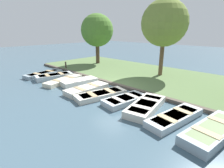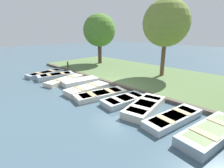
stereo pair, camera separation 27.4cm
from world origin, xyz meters
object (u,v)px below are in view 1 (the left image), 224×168
at_px(rowboat_5, 101,95).
at_px(mooring_post_near, 66,66).
at_px(rowboat_0, 44,74).
at_px(rowboat_1, 54,76).
at_px(rowboat_8, 175,117).
at_px(rowboat_2, 64,80).
at_px(park_tree_left, 164,23).
at_px(rowboat_4, 87,89).
at_px(rowboat_7, 146,106).
at_px(rowboat_9, 214,131).
at_px(rowboat_3, 80,82).
at_px(park_tree_far_left, 97,31).
at_px(rowboat_6, 125,100).

xyz_separation_m(rowboat_5, mooring_post_near, (-2.68, -8.25, 0.28)).
bearing_deg(rowboat_0, rowboat_1, 87.64).
bearing_deg(rowboat_8, mooring_post_near, -91.27).
xyz_separation_m(rowboat_2, rowboat_5, (0.09, 4.43, -0.00)).
bearing_deg(rowboat_1, park_tree_left, 151.23).
relative_size(rowboat_4, rowboat_8, 0.93).
bearing_deg(rowboat_7, rowboat_1, -99.54).
relative_size(rowboat_0, rowboat_9, 0.98).
xyz_separation_m(rowboat_2, rowboat_8, (-0.26, 9.05, 0.00)).
bearing_deg(rowboat_3, rowboat_4, 78.43).
relative_size(rowboat_4, rowboat_7, 0.95).
relative_size(rowboat_1, rowboat_9, 0.90).
height_order(rowboat_2, park_tree_far_left, park_tree_far_left).
relative_size(rowboat_4, rowboat_5, 0.90).
height_order(rowboat_8, rowboat_9, rowboat_9).
distance_m(rowboat_5, park_tree_left, 8.10).
xyz_separation_m(rowboat_0, mooring_post_near, (-2.71, -0.64, 0.27)).
height_order(rowboat_5, rowboat_9, rowboat_9).
bearing_deg(rowboat_8, park_tree_left, -136.97).
xyz_separation_m(rowboat_3, rowboat_7, (0.22, 6.08, -0.01)).
distance_m(rowboat_4, mooring_post_near, 7.32).
bearing_deg(rowboat_2, rowboat_9, 77.43).
xyz_separation_m(rowboat_8, rowboat_9, (0.06, 1.61, 0.04)).
relative_size(rowboat_2, rowboat_4, 1.14).
bearing_deg(rowboat_7, rowboat_3, -103.58).
relative_size(rowboat_5, park_tree_far_left, 0.59).
bearing_deg(rowboat_4, park_tree_left, 166.35).
distance_m(rowboat_0, rowboat_4, 6.19).
distance_m(rowboat_1, rowboat_8, 10.56).
height_order(rowboat_3, rowboat_6, rowboat_3).
bearing_deg(park_tree_left, rowboat_6, 12.16).
bearing_deg(rowboat_9, park_tree_far_left, -105.93).
distance_m(rowboat_0, park_tree_far_left, 7.81).
bearing_deg(rowboat_1, park_tree_far_left, -149.68).
distance_m(rowboat_7, mooring_post_near, 11.48).
bearing_deg(park_tree_left, mooring_post_near, -63.84).
bearing_deg(rowboat_8, rowboat_7, -83.35).
bearing_deg(rowboat_2, rowboat_7, 78.84).
relative_size(rowboat_5, mooring_post_near, 3.93).
distance_m(rowboat_9, mooring_post_near, 14.67).
height_order(rowboat_5, park_tree_left, park_tree_left).
bearing_deg(park_tree_left, rowboat_7, 23.33).
distance_m(rowboat_4, rowboat_7, 4.44).
bearing_deg(rowboat_3, rowboat_1, -71.20).
xyz_separation_m(rowboat_2, rowboat_7, (-0.33, 7.43, 0.03)).
bearing_deg(rowboat_6, mooring_post_near, -94.87).
distance_m(rowboat_0, rowboat_5, 7.62).
xyz_separation_m(rowboat_0, rowboat_2, (-0.13, 3.18, -0.00)).
xyz_separation_m(rowboat_9, park_tree_left, (-6.54, -6.00, 4.28)).
bearing_deg(rowboat_1, rowboat_8, 105.10).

